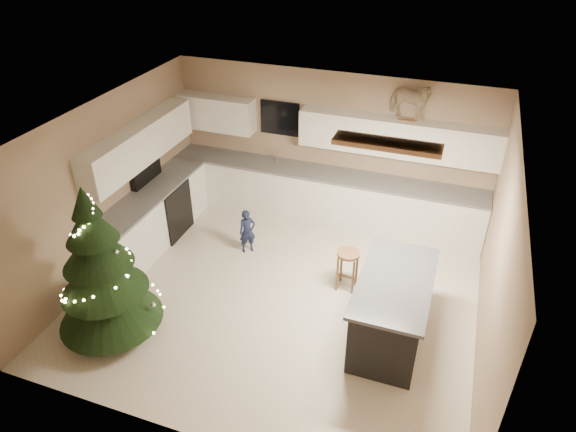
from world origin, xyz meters
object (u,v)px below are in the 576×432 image
object	(u,v)px
christmas_tree	(102,277)
toddler	(247,231)
island	(392,309)
bar_stool	(348,261)
rocking_horse	(409,101)

from	to	relation	value
christmas_tree	toddler	size ratio (longest dim) A/B	2.93
island	bar_stool	distance (m)	1.11
island	christmas_tree	bearing A→B (deg)	-162.36
toddler	rocking_horse	bearing A→B (deg)	-5.44
bar_stool	christmas_tree	xyz separation A→B (m)	(-2.72, -1.90, 0.43)
toddler	rocking_horse	distance (m)	3.24
christmas_tree	bar_stool	bearing A→B (deg)	34.95
bar_stool	rocking_horse	size ratio (longest dim) A/B	0.84
island	christmas_tree	size ratio (longest dim) A/B	0.77
christmas_tree	toddler	bearing A→B (deg)	66.68
toddler	rocking_horse	world-z (taller)	rocking_horse
island	rocking_horse	xyz separation A→B (m)	(-0.39, 2.63, 1.84)
island	bar_stool	xyz separation A→B (m)	(-0.77, 0.79, -0.00)
bar_stool	rocking_horse	bearing A→B (deg)	78.16
rocking_horse	bar_stool	bearing A→B (deg)	-177.00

